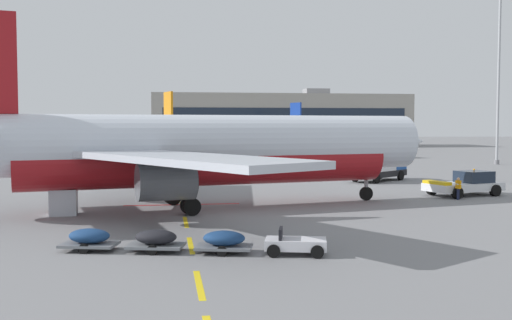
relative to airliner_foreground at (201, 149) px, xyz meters
name	(u,v)px	position (x,y,z in m)	size (l,w,h in m)	color
ground	(390,178)	(20.76, 20.11, -3.95)	(400.00, 400.00, 0.00)	slate
apron_paint_markings	(177,183)	(-1.24, 18.19, -3.95)	(8.00, 97.45, 0.01)	yellow
airliner_foreground	(201,149)	(0.00, 0.00, 0.00)	(34.63, 33.89, 12.20)	silver
pushback_tug	(466,184)	(20.96, 4.42, -3.05)	(6.54, 4.40, 2.08)	silver
airliner_mid_left	(329,137)	(27.34, 68.11, -0.76)	(26.09, 27.27, 9.85)	silver
airliner_far_center	(149,138)	(-4.96, 59.37, -0.63)	(27.94, 28.76, 10.24)	silver
ground_power_truck	(377,164)	(18.21, 17.02, -2.30)	(6.97, 6.24, 3.14)	black
baggage_train	(190,240)	(-1.31, -13.98, -3.42)	(11.62, 4.20, 1.14)	silver
ground_crew_worker	(458,187)	(19.11, 1.98, -3.01)	(0.31, 0.67, 1.65)	#191E38
uld_cargo_container	(64,202)	(-8.59, -1.63, -3.15)	(1.69, 1.65, 1.60)	#B7BCC6
apron_light_mast_far	(499,51)	(43.51, 39.02, 11.70)	(1.80, 1.80, 25.21)	slate
terminal_satellite	(279,121)	(26.44, 112.45, 2.58)	(63.62, 19.90, 14.61)	#9E998E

